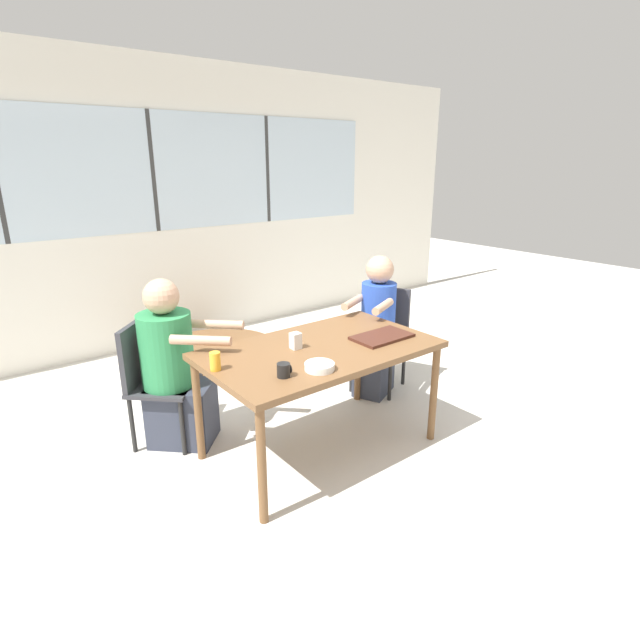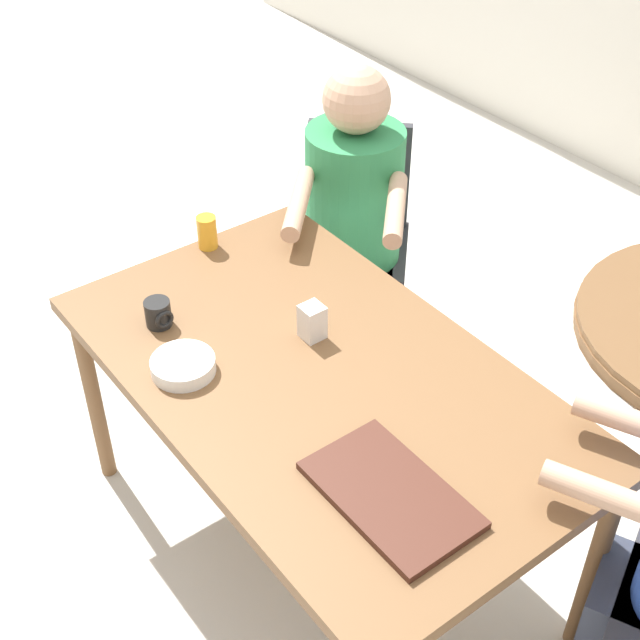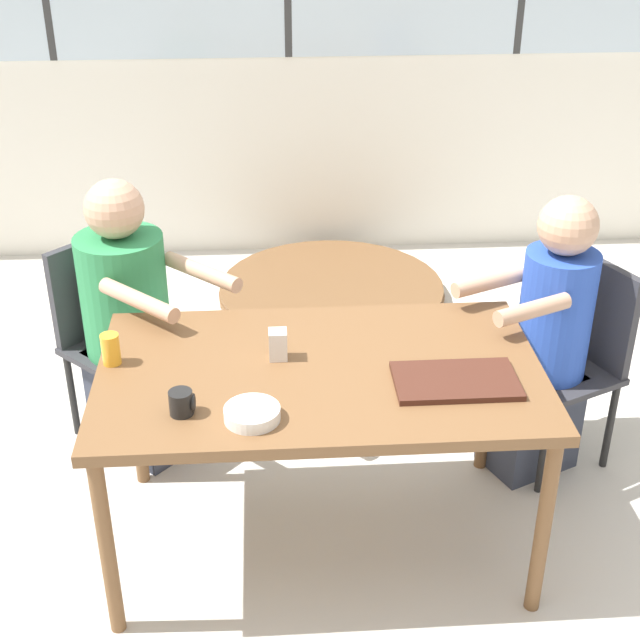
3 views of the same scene
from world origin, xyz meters
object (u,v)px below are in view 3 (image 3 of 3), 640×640
at_px(chair_for_man_blue_shirt, 108,323).
at_px(folded_table_stack, 332,292).
at_px(bowl_white_shallow, 252,414).
at_px(coffee_mug, 182,403).
at_px(person_man_blue_shirt, 134,332).
at_px(milk_carton_small, 278,345).
at_px(person_woman_green_shirt, 545,348).
at_px(juice_glass, 111,349).
at_px(chair_for_woman_green_shirt, 576,346).

xyz_separation_m(chair_for_man_blue_shirt, folded_table_stack, (1.02, 1.12, -0.45)).
height_order(bowl_white_shallow, folded_table_stack, bowl_white_shallow).
distance_m(coffee_mug, bowl_white_shallow, 0.22).
bearing_deg(coffee_mug, folded_table_stack, 73.74).
height_order(person_man_blue_shirt, folded_table_stack, person_man_blue_shirt).
bearing_deg(milk_carton_small, coffee_mug, -133.88).
relative_size(person_woman_green_shirt, milk_carton_small, 11.16).
xyz_separation_m(chair_for_man_blue_shirt, person_man_blue_shirt, (0.12, -0.12, 0.02)).
distance_m(juice_glass, bowl_white_shallow, 0.59).
bearing_deg(coffee_mug, chair_for_woman_green_shirt, 25.50).
distance_m(person_woman_green_shirt, person_man_blue_shirt, 1.63).
bearing_deg(person_woman_green_shirt, folded_table_stack, 0.76).
bearing_deg(chair_for_man_blue_shirt, milk_carton_small, 87.74).
xyz_separation_m(person_woman_green_shirt, bowl_white_shallow, (-1.12, -0.68, 0.21)).
distance_m(chair_for_man_blue_shirt, person_woman_green_shirt, 1.77).
height_order(person_man_blue_shirt, juice_glass, person_man_blue_shirt).
bearing_deg(milk_carton_small, chair_for_woman_green_shirt, 18.54).
bearing_deg(person_man_blue_shirt, person_woman_green_shirt, 124.18).
height_order(person_woman_green_shirt, person_man_blue_shirt, same).
distance_m(coffee_mug, juice_glass, 0.40).
distance_m(person_man_blue_shirt, coffee_mug, 0.98).
bearing_deg(coffee_mug, person_man_blue_shirt, 106.70).
bearing_deg(person_man_blue_shirt, coffee_mug, 60.51).
height_order(person_man_blue_shirt, milk_carton_small, person_man_blue_shirt).
relative_size(person_man_blue_shirt, bowl_white_shallow, 6.75).
height_order(chair_for_man_blue_shirt, coffee_mug, chair_for_man_blue_shirt).
bearing_deg(juice_glass, folded_table_stack, 64.39).
xyz_separation_m(coffee_mug, bowl_white_shallow, (0.21, -0.05, -0.02)).
relative_size(person_man_blue_shirt, folded_table_stack, 0.92).
height_order(chair_for_woman_green_shirt, person_man_blue_shirt, person_man_blue_shirt).
xyz_separation_m(chair_for_woman_green_shirt, coffee_mug, (-1.48, -0.70, 0.27)).
relative_size(chair_for_man_blue_shirt, folded_table_stack, 0.67).
distance_m(chair_for_woman_green_shirt, person_man_blue_shirt, 1.76).
bearing_deg(chair_for_woman_green_shirt, coffee_mug, 91.24).
relative_size(chair_for_woman_green_shirt, folded_table_stack, 0.67).
xyz_separation_m(coffee_mug, juice_glass, (-0.25, 0.31, 0.01)).
relative_size(chair_for_woman_green_shirt, person_man_blue_shirt, 0.73).
bearing_deg(juice_glass, person_man_blue_shirt, 91.89).
bearing_deg(chair_for_woman_green_shirt, juice_glass, 78.52).
relative_size(bowl_white_shallow, folded_table_stack, 0.14).
xyz_separation_m(juice_glass, folded_table_stack, (0.88, 1.83, -0.74)).
distance_m(chair_for_man_blue_shirt, juice_glass, 0.78).
bearing_deg(bowl_white_shallow, milk_carton_small, 76.19).
distance_m(bowl_white_shallow, folded_table_stack, 2.34).
bearing_deg(person_woman_green_shirt, person_man_blue_shirt, 56.11).
height_order(chair_for_woman_green_shirt, coffee_mug, chair_for_woman_green_shirt).
xyz_separation_m(person_woman_green_shirt, milk_carton_small, (-1.03, -0.33, 0.24)).
bearing_deg(coffee_mug, person_woman_green_shirt, 25.64).
bearing_deg(chair_for_man_blue_shirt, juice_glass, 54.97).
relative_size(person_woman_green_shirt, person_man_blue_shirt, 1.00).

